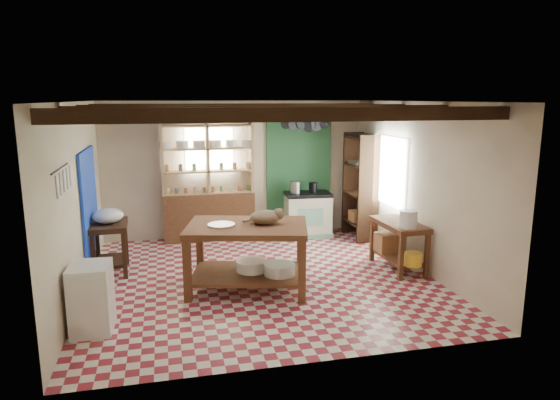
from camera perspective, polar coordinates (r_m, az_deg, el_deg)
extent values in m
cube|color=maroon|center=(7.56, -2.16, -9.01)|extent=(5.00, 5.00, 0.02)
cube|color=#403F44|center=(7.08, -2.33, 11.18)|extent=(5.00, 5.00, 0.02)
cube|color=beige|center=(9.64, -5.08, 3.50)|extent=(5.00, 0.04, 2.60)
cube|color=beige|center=(4.84, 3.42, -4.60)|extent=(5.00, 0.04, 2.60)
cube|color=beige|center=(7.18, -22.24, -0.12)|extent=(0.04, 5.00, 2.60)
cube|color=beige|center=(8.05, 15.51, 1.52)|extent=(0.04, 5.00, 2.60)
cube|color=#372013|center=(7.08, -2.32, 10.21)|extent=(5.00, 3.80, 0.15)
cube|color=blue|center=(8.08, -20.97, -0.24)|extent=(0.04, 1.40, 1.60)
cube|color=#21542F|center=(9.87, 2.17, 3.43)|extent=(1.30, 0.04, 2.30)
cube|color=#B7C6AF|center=(9.52, -8.10, 5.75)|extent=(0.90, 0.02, 0.80)
cube|color=#B7C6AF|center=(8.91, 12.37, 3.26)|extent=(0.02, 1.30, 1.20)
cube|color=black|center=(5.92, -23.77, 2.17)|extent=(0.06, 0.90, 0.28)
cube|color=black|center=(9.38, 2.89, 8.70)|extent=(0.86, 0.12, 0.36)
cube|color=tan|center=(9.42, -8.20, 2.00)|extent=(1.70, 0.34, 2.20)
cube|color=#372013|center=(9.61, 9.15, 1.56)|extent=(0.40, 0.86, 2.00)
cube|color=brown|center=(7.04, -3.74, -6.51)|extent=(1.86, 1.46, 0.93)
cube|color=silver|center=(9.75, 3.18, -1.62)|extent=(0.91, 0.64, 0.85)
cube|color=#372013|center=(8.11, -18.81, -5.20)|extent=(0.56, 0.80, 0.79)
cube|color=white|center=(6.22, -20.74, -10.43)|extent=(0.47, 0.55, 0.79)
cube|color=brown|center=(8.06, 13.37, -5.08)|extent=(0.57, 1.08, 0.76)
ellipsoid|color=#8A6D50|center=(6.92, -1.70, -1.96)|extent=(0.45, 0.36, 0.20)
cylinder|color=#B0AEB6|center=(6.89, -6.73, -2.83)|extent=(0.45, 0.45, 0.02)
cylinder|color=white|center=(7.13, -3.29, -7.48)|extent=(0.53, 0.53, 0.15)
cylinder|color=white|center=(6.97, -0.06, -7.91)|extent=(0.53, 0.53, 0.15)
cylinder|color=#B0AEB6|center=(9.59, 1.75, 1.45)|extent=(0.21, 0.21, 0.22)
cylinder|color=black|center=(9.66, 3.79, 1.43)|extent=(0.17, 0.17, 0.19)
ellipsoid|color=white|center=(7.98, -19.05, -1.70)|extent=(0.47, 0.47, 0.23)
cylinder|color=white|center=(7.61, 14.47, -2.13)|extent=(0.27, 0.27, 0.26)
cube|color=#A76F43|center=(8.32, 12.38, -4.72)|extent=(0.44, 0.36, 0.30)
cylinder|color=yellow|center=(7.71, 14.94, -6.55)|extent=(0.28, 0.28, 0.20)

